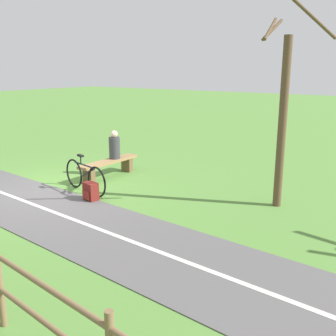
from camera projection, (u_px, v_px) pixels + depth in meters
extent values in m
plane|color=#548438|center=(47.00, 191.00, 9.96)|extent=(80.00, 80.00, 0.00)
cube|color=#565454|center=(143.00, 246.00, 6.84)|extent=(4.64, 36.07, 0.02)
cube|color=silver|center=(143.00, 246.00, 6.84)|extent=(2.23, 31.94, 0.00)
cube|color=#937047|center=(109.00, 162.00, 11.10)|extent=(2.04, 0.36, 0.08)
cube|color=brown|center=(127.00, 165.00, 11.76)|extent=(0.16, 0.33, 0.41)
cube|color=brown|center=(89.00, 176.00, 10.55)|extent=(0.16, 0.33, 0.41)
cylinder|color=#38383D|center=(115.00, 148.00, 11.21)|extent=(0.31, 0.31, 0.61)
sphere|color=beige|center=(114.00, 134.00, 11.11)|extent=(0.20, 0.20, 0.20)
torus|color=black|center=(97.00, 182.00, 9.38)|extent=(0.20, 0.74, 0.75)
torus|color=black|center=(74.00, 173.00, 10.13)|extent=(0.20, 0.74, 0.75)
cylinder|color=black|center=(84.00, 165.00, 9.67)|extent=(0.22, 0.89, 0.04)
cylinder|color=black|center=(88.00, 173.00, 9.60)|extent=(0.17, 0.64, 0.35)
cylinder|color=black|center=(81.00, 160.00, 9.76)|extent=(0.03, 0.03, 0.20)
cube|color=black|center=(80.00, 156.00, 9.73)|extent=(0.12, 0.21, 0.05)
cube|color=maroon|center=(91.00, 191.00, 9.19)|extent=(0.29, 0.39, 0.42)
cube|color=maroon|center=(86.00, 195.00, 9.12)|extent=(0.08, 0.25, 0.19)
cylinder|color=brown|center=(0.00, 285.00, 4.63)|extent=(0.08, 0.08, 1.09)
cylinder|color=brown|center=(282.00, 125.00, 8.44)|extent=(0.18, 0.18, 3.65)
cylinder|color=brown|center=(272.00, 30.00, 8.21)|extent=(0.78, 0.16, 0.48)
cylinder|color=brown|center=(270.00, 29.00, 8.14)|extent=(0.79, 0.15, 0.51)
cylinder|color=brown|center=(309.00, 14.00, 7.33)|extent=(1.06, 0.84, 0.89)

